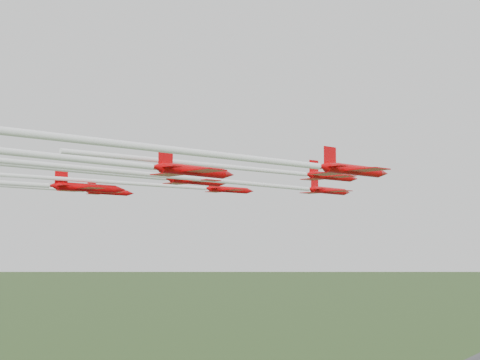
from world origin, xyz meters
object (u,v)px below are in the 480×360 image
Objects in this scene: jet_row2_right at (279,172)px; jet_row3_right at (242,158)px; jet_row3_left at (18,186)px; jet_row3_mid at (112,173)px; jet_row2_left at (171,186)px; jet_row4_right at (129,164)px; jet_lead at (259,184)px; jet_row4_left at (30,184)px.

jet_row3_right is at bearing -52.38° from jet_row2_right.
jet_row2_right is at bearing 30.60° from jet_row3_left.
jet_row2_left is at bearing 117.83° from jet_row3_mid.
jet_row2_right is (21.47, -2.34, 0.75)m from jet_row2_left.
jet_row2_left is 0.82× the size of jet_row3_mid.
jet_row3_left is 1.29× the size of jet_row4_right.
jet_row3_mid is (22.39, -2.27, 0.44)m from jet_row3_left.
jet_row4_right is (20.60, -30.12, -0.84)m from jet_row2_left.
jet_row3_mid is at bearing -97.01° from jet_lead.
jet_row2_left is at bearing 132.48° from jet_row4_right.
jet_row3_left is 22.51m from jet_row3_mid.
jet_row2_left is (-13.60, -4.46, 0.12)m from jet_lead.
jet_row3_left is (-29.08, -21.45, -0.36)m from jet_lead.
jet_row3_mid is 0.90× the size of jet_row3_right.
jet_row2_left is at bearing 87.69° from jet_row4_left.
jet_row3_mid reaches higher than jet_row3_right.
jet_row3_mid is (-6.69, -23.72, 0.08)m from jet_lead.
jet_row3_mid is at bearing 149.70° from jet_row4_right.
jet_row3_left reaches higher than jet_row4_left.
jet_row4_left is at bearing -117.62° from jet_lead.
jet_row3_left is at bearing -144.26° from jet_row2_right.
jet_lead is 24.65m from jet_row3_mid.
jet_lead is 1.00× the size of jet_row3_right.
jet_row2_right reaches higher than jet_row4_left.
jet_row3_mid is (-14.56, -16.92, -0.79)m from jet_row2_right.
jet_row3_mid is at bearing -116.59° from jet_row2_right.
jet_row3_mid is 25.49m from jet_row3_right.
jet_row3_right is (10.12, -23.28, -1.25)m from jet_row2_right.
jet_row4_left is (-19.55, -26.56, -0.90)m from jet_lead.
jet_row2_right is 39.77m from jet_row3_left.
jet_row3_right is 37.72m from jet_row4_left.
jet_row3_right reaches higher than jet_row4_left.
jet_row3_right is 1.44× the size of jet_row4_right.
jet_row4_left is at bearing -19.22° from jet_row3_left.
jet_row3_left is (-36.96, -14.65, -1.22)m from jet_row2_right.
jet_row2_left reaches higher than jet_row4_right.
jet_row2_left is 40.68m from jet_row3_right.
jet_lead is at bearing 109.57° from jet_row4_right.
jet_row4_right is at bearing -30.30° from jet_row3_mid.
jet_row3_mid is 1.35× the size of jet_row4_left.
jet_row3_left is 47.86m from jet_row3_right.
jet_row2_left reaches higher than jet_row4_left.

